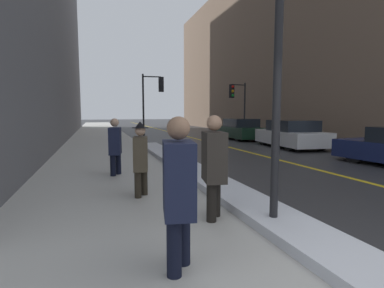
{
  "coord_description": "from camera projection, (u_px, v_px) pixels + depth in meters",
  "views": [
    {
      "loc": [
        -2.33,
        -1.98,
        1.7
      ],
      "look_at": [
        -0.4,
        4.0,
        1.05
      ],
      "focal_mm": 28.0,
      "sensor_mm": 36.0,
      "label": 1
    }
  ],
  "objects": [
    {
      "name": "parked_car_white",
      "position": [
        291.0,
        135.0,
        14.78
      ],
      "size": [
        2.25,
        4.31,
        1.35
      ],
      "rotation": [
        0.0,
        0.0,
        1.48
      ],
      "color": "silver",
      "rests_on": "ground"
    },
    {
      "name": "parked_car_dark_green",
      "position": [
        240.0,
        130.0,
        19.53
      ],
      "size": [
        1.89,
        4.29,
        1.33
      ],
      "rotation": [
        0.0,
        0.0,
        1.54
      ],
      "color": "black",
      "rests_on": "ground"
    },
    {
      "name": "pedestrian_nearside",
      "position": [
        179.0,
        187.0,
        3.15
      ],
      "size": [
        0.41,
        0.59,
        1.67
      ],
      "rotation": [
        0.0,
        0.0,
        -1.75
      ],
      "color": "black",
      "rests_on": "ground"
    },
    {
      "name": "traffic_light_far",
      "position": [
        237.0,
        98.0,
        20.37
      ],
      "size": [
        1.3,
        0.45,
        3.77
      ],
      "rotation": [
        0.0,
        0.0,
        3.31
      ],
      "color": "black",
      "rests_on": "ground"
    },
    {
      "name": "pedestrian_with_shoulder_bag",
      "position": [
        141.0,
        156.0,
        6.03
      ],
      "size": [
        0.36,
        0.7,
        1.54
      ],
      "rotation": [
        0.0,
        0.0,
        -1.75
      ],
      "color": "#2A241B",
      "rests_on": "ground"
    },
    {
      "name": "sidewalk_slab",
      "position": [
        102.0,
        144.0,
        16.35
      ],
      "size": [
        4.0,
        80.0,
        0.01
      ],
      "color": "#B2AFA8",
      "rests_on": "ground"
    },
    {
      "name": "road_centre_stripe",
      "position": [
        205.0,
        141.0,
        18.18
      ],
      "size": [
        0.16,
        80.0,
        0.0
      ],
      "color": "gold",
      "rests_on": "ground"
    },
    {
      "name": "snow_bank_curb",
      "position": [
        191.0,
        169.0,
        8.7
      ],
      "size": [
        0.88,
        14.85,
        0.16
      ],
      "color": "silver",
      "rests_on": "ground"
    },
    {
      "name": "lamp_post",
      "position": [
        278.0,
        44.0,
        4.23
      ],
      "size": [
        0.28,
        0.28,
        4.4
      ],
      "color": "black",
      "rests_on": "ground"
    },
    {
      "name": "building_facade_right",
      "position": [
        272.0,
        53.0,
        26.83
      ],
      "size": [
        6.0,
        36.0,
        14.13
      ],
      "color": "#846B56",
      "rests_on": "ground"
    },
    {
      "name": "pedestrian_trailing",
      "position": [
        214.0,
        162.0,
        4.71
      ],
      "size": [
        0.41,
        0.59,
        1.67
      ],
      "rotation": [
        0.0,
        0.0,
        -1.75
      ],
      "color": "black",
      "rests_on": "ground"
    },
    {
      "name": "pedestrian_in_glasses",
      "position": [
        115.0,
        144.0,
        8.1
      ],
      "size": [
        0.38,
        0.55,
        1.56
      ],
      "rotation": [
        0.0,
        0.0,
        -1.75
      ],
      "color": "black",
      "rests_on": "ground"
    },
    {
      "name": "traffic_light_near",
      "position": [
        154.0,
        93.0,
        18.23
      ],
      "size": [
        1.31,
        0.33,
        4.04
      ],
      "rotation": [
        0.0,
        0.0,
        -0.07
      ],
      "color": "black",
      "rests_on": "ground"
    }
  ]
}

